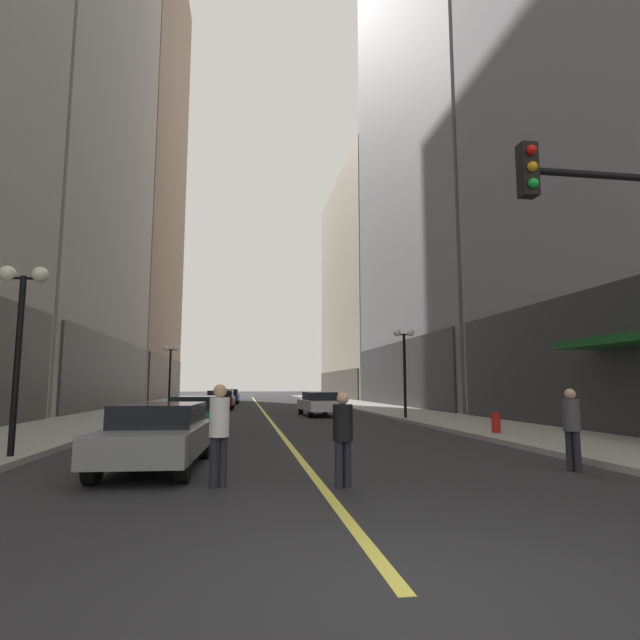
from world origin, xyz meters
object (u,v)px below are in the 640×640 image
Objects in this scene: car_green at (194,414)px; fire_hydrant_right at (496,425)px; street_lamp_right_mid at (404,353)px; car_maroon at (220,399)px; pedestrian_in_black_coat at (343,432)px; street_lamp_left_far at (170,363)px; car_white at (319,403)px; pedestrian_with_orange_bag at (572,423)px; car_grey at (158,433)px; pedestrian_in_white_shirt at (219,427)px; street_lamp_left_near at (21,317)px; car_blue at (229,396)px.

car_green is 5.07× the size of fire_hydrant_right.
street_lamp_right_mid is at bearing 31.43° from car_green.
pedestrian_in_black_coat is (3.24, -28.54, 0.20)m from car_maroon.
pedestrian_in_black_coat reaches higher than car_maroon.
street_lamp_right_mid is at bearing 93.59° from fire_hydrant_right.
car_green is 10.15m from fire_hydrant_right.
street_lamp_left_far is 18.22m from street_lamp_right_mid.
pedestrian_with_orange_bag is (2.33, -18.99, 0.23)m from car_white.
street_lamp_left_far is at bearing 137.81° from car_white.
pedestrian_in_white_shirt is at bearing -57.62° from car_grey.
pedestrian_with_orange_bag is 0.37× the size of street_lamp_left_near.
pedestrian_in_black_coat is 8.07m from street_lamp_left_near.
street_lamp_left_far is at bearing 99.47° from pedestrian_in_white_shirt.
street_lamp_right_mid is (9.30, -13.24, 2.54)m from car_maroon.
street_lamp_left_far is (0.00, 24.51, 0.00)m from street_lamp_left_near.
street_lamp_right_mid reaches higher than pedestrian_in_black_coat.
car_green is 19.19m from street_lamp_left_far.
car_green is at bearing -119.61° from car_white.
fire_hydrant_right is at bearing 39.00° from pedestrian_in_white_shirt.
pedestrian_in_black_coat reaches higher than car_green.
pedestrian_with_orange_bag is 29.83m from street_lamp_left_far.
car_grey is 1.00× the size of street_lamp_right_mid.
fire_hydrant_right is (1.71, 6.46, -0.55)m from pedestrian_with_orange_bag.
street_lamp_left_far reaches higher than car_white.
street_lamp_right_mid is (3.53, -4.57, 2.54)m from car_white.
car_grey is 18.44m from car_white.
street_lamp_left_near reaches higher than car_green.
pedestrian_with_orange_bag is 0.37× the size of street_lamp_right_mid.
pedestrian_in_white_shirt is (-4.60, -19.53, 0.28)m from car_white.
car_grey is at bearing -108.72° from car_white.
car_blue is at bearing 88.29° from car_maroon.
street_lamp_right_mid is (12.80, 11.54, 0.00)m from street_lamp_left_near.
pedestrian_with_orange_bag reaches higher than car_blue.
car_blue is at bearing 106.49° from fire_hydrant_right.
street_lamp_left_far is at bearing -175.68° from car_maroon.
street_lamp_left_far is at bearing -109.02° from car_blue.
street_lamp_right_mid reaches higher than car_grey.
pedestrian_in_white_shirt is 0.39× the size of street_lamp_right_mid.
pedestrian_with_orange_bag is at bearing -94.80° from street_lamp_right_mid.
fire_hydrant_right is (6.56, 7.34, -0.52)m from pedestrian_in_black_coat.
pedestrian_with_orange_bag is (6.93, 0.54, -0.05)m from pedestrian_in_white_shirt.
pedestrian_in_white_shirt is 17.18m from street_lamp_right_mid.
car_grey is 5.52× the size of fire_hydrant_right.
street_lamp_left_near reaches higher than car_white.
street_lamp_left_far is 24.97m from fire_hydrant_right.
car_maroon is 5.82× the size of fire_hydrant_right.
pedestrian_in_white_shirt reaches higher than pedestrian_with_orange_bag.
car_white is 18.76m from street_lamp_left_near.
street_lamp_right_mid reaches higher than car_white.
car_blue is 39.48m from pedestrian_in_black_coat.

